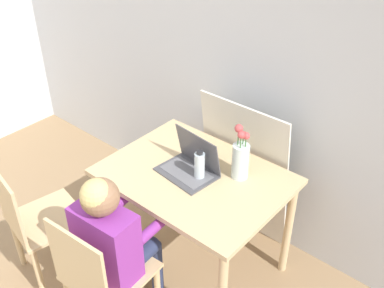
{
  "coord_description": "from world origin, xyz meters",
  "views": [
    {
      "loc": [
        1.48,
        0.08,
        2.31
      ],
      "look_at": [
        0.12,
        1.66,
        0.91
      ],
      "focal_mm": 42.0,
      "sensor_mm": 36.0,
      "label": 1
    }
  ],
  "objects_px": {
    "flower_vase": "(241,158)",
    "chair_spare": "(37,221)",
    "water_bottle": "(200,166)",
    "chair_occupied": "(101,277)",
    "laptop": "(191,163)",
    "person_seated": "(113,235)"
  },
  "relations": [
    {
      "from": "flower_vase",
      "to": "water_bottle",
      "type": "distance_m",
      "value": 0.23
    },
    {
      "from": "chair_spare",
      "to": "person_seated",
      "type": "height_order",
      "value": "person_seated"
    },
    {
      "from": "chair_occupied",
      "to": "flower_vase",
      "type": "height_order",
      "value": "flower_vase"
    },
    {
      "from": "chair_spare",
      "to": "water_bottle",
      "type": "bearing_deg",
      "value": -126.19
    },
    {
      "from": "chair_occupied",
      "to": "chair_spare",
      "type": "height_order",
      "value": "same"
    },
    {
      "from": "chair_occupied",
      "to": "flower_vase",
      "type": "bearing_deg",
      "value": -111.48
    },
    {
      "from": "chair_spare",
      "to": "water_bottle",
      "type": "distance_m",
      "value": 1.04
    },
    {
      "from": "water_bottle",
      "to": "chair_spare",
      "type": "bearing_deg",
      "value": -137.18
    },
    {
      "from": "flower_vase",
      "to": "water_bottle",
      "type": "xyz_separation_m",
      "value": [
        -0.16,
        -0.16,
        -0.04
      ]
    },
    {
      "from": "chair_occupied",
      "to": "laptop",
      "type": "relative_size",
      "value": 2.4
    },
    {
      "from": "chair_occupied",
      "to": "person_seated",
      "type": "distance_m",
      "value": 0.24
    },
    {
      "from": "chair_spare",
      "to": "laptop",
      "type": "xyz_separation_m",
      "value": [
        0.63,
        0.68,
        0.35
      ]
    },
    {
      "from": "water_bottle",
      "to": "flower_vase",
      "type": "bearing_deg",
      "value": 44.43
    },
    {
      "from": "chair_occupied",
      "to": "chair_spare",
      "type": "bearing_deg",
      "value": -6.05
    },
    {
      "from": "chair_spare",
      "to": "laptop",
      "type": "bearing_deg",
      "value": -122.03
    },
    {
      "from": "flower_vase",
      "to": "water_bottle",
      "type": "height_order",
      "value": "flower_vase"
    },
    {
      "from": "chair_spare",
      "to": "person_seated",
      "type": "bearing_deg",
      "value": -160.32
    },
    {
      "from": "flower_vase",
      "to": "chair_spare",
      "type": "bearing_deg",
      "value": -136.88
    },
    {
      "from": "flower_vase",
      "to": "person_seated",
      "type": "bearing_deg",
      "value": -110.16
    },
    {
      "from": "person_seated",
      "to": "laptop",
      "type": "relative_size",
      "value": 2.96
    },
    {
      "from": "flower_vase",
      "to": "water_bottle",
      "type": "relative_size",
      "value": 1.83
    },
    {
      "from": "flower_vase",
      "to": "chair_occupied",
      "type": "bearing_deg",
      "value": -107.13
    }
  ]
}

